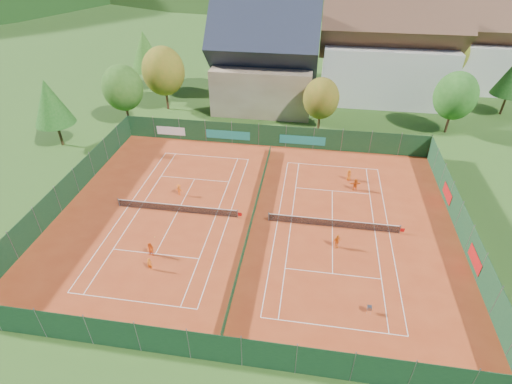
% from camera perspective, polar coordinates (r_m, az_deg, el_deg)
% --- Properties ---
extents(ground, '(600.00, 600.00, 0.00)m').
position_cam_1_polar(ground, '(40.75, -0.43, -3.92)').
color(ground, '#295019').
rests_on(ground, ground).
extents(clay_pad, '(40.00, 32.00, 0.01)m').
position_cam_1_polar(clay_pad, '(40.74, -0.43, -3.89)').
color(clay_pad, '#A23717').
rests_on(clay_pad, ground).
extents(court_markings_left, '(11.03, 23.83, 0.00)m').
position_cam_1_polar(court_markings_left, '(42.50, -11.15, -2.78)').
color(court_markings_left, white).
rests_on(court_markings_left, ground).
extents(court_markings_right, '(11.03, 23.83, 0.00)m').
position_cam_1_polar(court_markings_right, '(40.50, 10.85, -4.90)').
color(court_markings_right, white).
rests_on(court_markings_right, ground).
extents(tennis_net_left, '(13.30, 0.10, 1.02)m').
position_cam_1_polar(tennis_net_left, '(42.16, -11.03, -2.27)').
color(tennis_net_left, '#59595B').
rests_on(tennis_net_left, ground).
extents(tennis_net_right, '(13.30, 0.10, 1.02)m').
position_cam_1_polar(tennis_net_right, '(40.20, 11.15, -4.37)').
color(tennis_net_right, '#59595B').
rests_on(tennis_net_right, ground).
extents(court_divider, '(0.03, 28.80, 1.00)m').
position_cam_1_polar(court_divider, '(40.43, -0.44, -3.34)').
color(court_divider, '#13341A').
rests_on(court_divider, ground).
extents(fence_north, '(40.00, 0.10, 3.00)m').
position_cam_1_polar(fence_north, '(53.42, 1.84, 8.03)').
color(fence_north, '#153C1E').
rests_on(fence_north, ground).
extents(fence_south, '(40.00, 0.04, 3.00)m').
position_cam_1_polar(fence_south, '(28.91, -5.89, -21.34)').
color(fence_south, '#13341C').
rests_on(fence_south, ground).
extents(fence_west, '(0.04, 32.00, 3.00)m').
position_cam_1_polar(fence_west, '(46.84, -25.37, 0.26)').
color(fence_west, '#13351B').
rests_on(fence_west, ground).
extents(fence_east, '(0.09, 32.00, 3.00)m').
position_cam_1_polar(fence_east, '(42.21, 27.54, -4.43)').
color(fence_east, '#14391F').
rests_on(fence_east, ground).
extents(chalet, '(16.20, 12.00, 16.00)m').
position_cam_1_polar(chalet, '(64.76, 1.24, 17.79)').
color(chalet, tan).
rests_on(chalet, ground).
extents(hotel_block_a, '(21.60, 11.00, 17.25)m').
position_cam_1_polar(hotel_block_a, '(70.63, 18.27, 18.25)').
color(hotel_block_a, silver).
rests_on(hotel_block_a, ground).
extents(hotel_block_b, '(17.28, 10.00, 15.50)m').
position_cam_1_polar(hotel_block_b, '(81.60, 27.66, 17.67)').
color(hotel_block_b, silver).
rests_on(hotel_block_b, ground).
extents(tree_west_front, '(5.72, 5.72, 8.69)m').
position_cam_1_polar(tree_west_front, '(61.53, -18.53, 13.94)').
color(tree_west_front, '#4A2D1A').
rests_on(tree_west_front, ground).
extents(tree_west_mid, '(6.44, 6.44, 9.78)m').
position_cam_1_polar(tree_west_mid, '(64.89, -13.10, 16.47)').
color(tree_west_mid, '#4D2C1B').
rests_on(tree_west_mid, ground).
extents(tree_west_back, '(5.60, 5.60, 10.00)m').
position_cam_1_polar(tree_west_back, '(74.05, -15.56, 18.88)').
color(tree_west_back, '#4B341B').
rests_on(tree_west_back, ground).
extents(tree_center, '(5.01, 5.01, 7.60)m').
position_cam_1_polar(tree_center, '(57.30, 9.28, 13.05)').
color(tree_center, '#483019').
rests_on(tree_center, ground).
extents(tree_east_front, '(5.72, 5.72, 8.69)m').
position_cam_1_polar(tree_east_front, '(61.86, 26.62, 12.18)').
color(tree_east_front, '#4C2C1B').
rests_on(tree_east_front, ground).
extents(tree_west_side, '(5.04, 5.04, 9.00)m').
position_cam_1_polar(tree_west_side, '(57.99, -27.36, 11.34)').
color(tree_west_side, '#412E17').
rests_on(tree_west_side, ground).
extents(tree_east_back, '(7.15, 7.15, 10.86)m').
position_cam_1_polar(tree_east_back, '(76.71, 25.52, 17.43)').
color(tree_east_back, '#482E1A').
rests_on(tree_east_back, ground).
extents(mountain_backdrop, '(820.00, 530.00, 242.00)m').
position_cam_1_polar(mountain_backdrop, '(273.78, 14.34, 19.91)').
color(mountain_backdrop, black).
rests_on(mountain_backdrop, ground).
extents(ball_hopper, '(0.34, 0.34, 0.80)m').
position_cam_1_polar(ball_hopper, '(33.19, 15.91, -15.62)').
color(ball_hopper, slate).
rests_on(ball_hopper, ground).
extents(loose_ball_0, '(0.07, 0.07, 0.07)m').
position_cam_1_polar(loose_ball_0, '(39.79, -14.27, -6.24)').
color(loose_ball_0, '#CCD833').
rests_on(loose_ball_0, ground).
extents(loose_ball_1, '(0.07, 0.07, 0.07)m').
position_cam_1_polar(loose_ball_1, '(32.91, 0.92, -15.74)').
color(loose_ball_1, '#CCD833').
rests_on(loose_ball_1, ground).
extents(loose_ball_2, '(0.07, 0.07, 0.07)m').
position_cam_1_polar(loose_ball_2, '(41.24, 3.86, -3.38)').
color(loose_ball_2, '#CCD833').
rests_on(loose_ball_2, ground).
extents(player_left_near, '(0.47, 0.32, 1.27)m').
position_cam_1_polar(player_left_near, '(36.24, -14.96, -9.93)').
color(player_left_near, orange).
rests_on(player_left_near, ground).
extents(player_left_mid, '(0.81, 0.68, 1.48)m').
position_cam_1_polar(player_left_mid, '(37.45, -14.83, -7.95)').
color(player_left_mid, '#FA5B16').
rests_on(player_left_mid, ground).
extents(player_left_far, '(0.92, 0.60, 1.34)m').
position_cam_1_polar(player_left_far, '(44.65, -10.93, 0.33)').
color(player_left_far, orange).
rests_on(player_left_far, ground).
extents(player_right_near, '(0.94, 0.76, 1.49)m').
position_cam_1_polar(player_right_near, '(37.79, 11.48, -6.91)').
color(player_right_near, orange).
rests_on(player_right_near, ground).
extents(player_right_far_a, '(0.81, 0.72, 1.39)m').
position_cam_1_polar(player_right_far_a, '(47.60, 13.14, 2.40)').
color(player_right_far_a, '#D25B12').
rests_on(player_right_far_a, ground).
extents(player_right_far_b, '(1.43, 0.69, 1.47)m').
position_cam_1_polar(player_right_far_b, '(45.97, 14.00, 1.06)').
color(player_right_far_b, '#DF5C13').
rests_on(player_right_far_b, ground).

